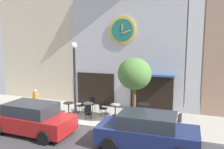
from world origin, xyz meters
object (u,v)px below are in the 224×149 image
cafe_table_center_right (88,107)px  pedestrian_orange (36,102)px  cafe_chair_near_lamp (92,103)px  parked_car_red (32,118)px  cafe_table_near_curb (115,108)px  cafe_chair_curbside (178,120)px  cafe_chair_facing_street (88,110)px  street_tree (134,74)px  cafe_table_rightmost (144,107)px  cafe_chair_outer (82,104)px  street_lamp (75,80)px  parked_car_navy (147,131)px  cafe_chair_mid_row (102,107)px  cafe_table_leftmost (69,106)px  cafe_table_center_left (165,117)px

cafe_table_center_right → pedestrian_orange: (-2.95, -1.31, 0.37)m
cafe_chair_near_lamp → parked_car_red: parked_car_red is taller
cafe_table_near_curb → cafe_chair_curbside: 3.97m
cafe_table_near_curb → cafe_chair_facing_street: size_ratio=0.80×
street_tree → cafe_chair_near_lamp: (-3.29, 1.66, -2.31)m
cafe_chair_facing_street → cafe_table_center_right: bearing=114.3°
cafe_table_rightmost → cafe_chair_outer: cafe_chair_outer is taller
street_lamp → cafe_table_rightmost: size_ratio=5.87×
cafe_table_center_right → cafe_chair_facing_street: (0.36, -0.80, 0.04)m
cafe_table_center_right → parked_car_navy: 5.50m
street_tree → cafe_chair_near_lamp: 4.35m
cafe_chair_outer → cafe_chair_mid_row: bearing=-6.0°
street_lamp → cafe_table_near_curb: bearing=29.7°
street_lamp → cafe_table_leftmost: street_lamp is taller
parked_car_red → parked_car_navy: size_ratio=1.00×
cafe_chair_curbside → cafe_table_center_left: bearing=149.0°
street_tree → street_lamp: bearing=-179.3°
cafe_table_leftmost → cafe_chair_near_lamp: (1.12, 1.12, 0.03)m
cafe_table_center_right → pedestrian_orange: size_ratio=0.44×
street_lamp → parked_car_red: street_lamp is taller
cafe_table_center_left → cafe_chair_outer: cafe_chair_outer is taller
cafe_chair_facing_street → cafe_chair_near_lamp: same height
cafe_chair_outer → parked_car_red: 4.00m
cafe_table_center_right → cafe_table_near_curb: cafe_table_center_right is taller
street_lamp → street_tree: bearing=0.7°
cafe_table_leftmost → pedestrian_orange: (-1.70, -1.03, 0.37)m
cafe_table_center_right → cafe_table_near_curb: bearing=11.7°
pedestrian_orange → parked_car_red: (1.56, -2.33, -0.10)m
street_tree → cafe_table_leftmost: bearing=173.1°
cafe_table_leftmost → cafe_table_near_curb: size_ratio=0.99×
cafe_table_rightmost → cafe_chair_outer: 3.99m
street_lamp → cafe_table_near_curb: size_ratio=6.26×
cafe_table_leftmost → cafe_table_near_curb: 2.99m
cafe_table_center_right → cafe_chair_facing_street: size_ratio=0.82×
cafe_chair_near_lamp → parked_car_red: size_ratio=0.21×
cafe_chair_curbside → parked_car_navy: 2.80m
street_tree → cafe_chair_curbside: 3.28m
cafe_table_leftmost → cafe_chair_near_lamp: bearing=45.2°
street_tree → cafe_table_near_curb: bearing=142.0°
cafe_chair_facing_street → cafe_chair_near_lamp: bearing=106.7°
cafe_table_center_left → parked_car_navy: size_ratio=0.17×
cafe_table_near_curb → cafe_chair_outer: cafe_chair_outer is taller
cafe_chair_curbside → cafe_table_leftmost: bearing=176.2°
parked_car_red → cafe_chair_outer: bearing=79.0°
street_lamp → pedestrian_orange: 2.92m
cafe_table_center_right → cafe_table_rightmost: bearing=18.8°
parked_car_navy → cafe_table_near_curb: bearing=126.8°
cafe_table_near_curb → cafe_chair_facing_street: cafe_chair_facing_street is taller
street_tree → parked_car_navy: (1.24, -2.48, -2.08)m
parked_car_red → parked_car_navy: (5.79, 0.34, 0.00)m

